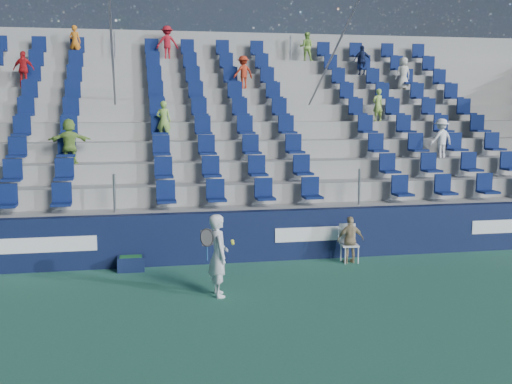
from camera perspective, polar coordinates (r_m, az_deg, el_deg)
ground at (r=12.37m, az=1.66°, el=-9.57°), size 70.00×70.00×0.00m
sponsor_wall at (r=15.21m, az=-0.99°, el=-3.96°), size 24.00×0.32×1.20m
grandstand at (r=19.99m, az=-3.63°, el=3.25°), size 24.00×8.17×6.63m
tennis_player at (r=12.44m, az=-3.36°, el=-5.63°), size 0.69×0.64×1.61m
line_judge_chair at (r=15.36m, az=8.21°, el=-4.26°), size 0.44×0.45×0.90m
line_judge at (r=15.22m, az=8.39°, el=-4.22°), size 0.65×0.28×1.11m
ball_bin at (r=14.68m, az=-11.06°, el=-6.20°), size 0.60×0.40×0.34m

